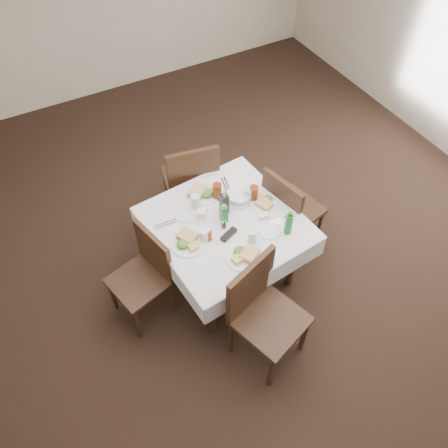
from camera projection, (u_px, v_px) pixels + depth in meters
name	position (u px, v px, depth m)	size (l,w,h in m)	color
ground_plane	(243.00, 260.00, 4.34)	(7.00, 7.00, 0.00)	black
room_shell	(251.00, 119.00, 3.03)	(6.04, 7.04, 2.80)	#B9AB95
dining_table	(226.00, 229.00, 3.74)	(1.31, 1.31, 0.76)	black
chair_north	(192.00, 179.00, 4.24)	(0.57, 0.57, 1.04)	black
chair_south	(261.00, 307.00, 3.34)	(0.62, 0.62, 1.04)	black
chair_east	(288.00, 208.00, 4.04)	(0.55, 0.55, 0.97)	black
chair_west	(146.00, 271.00, 3.64)	(0.53, 0.53, 0.92)	black
meal_north	(203.00, 192.00, 3.85)	(0.31, 0.31, 0.07)	white
meal_south	(244.00, 255.00, 3.42)	(0.28, 0.28, 0.06)	white
meal_east	(264.00, 202.00, 3.78)	(0.25, 0.25, 0.05)	white
meal_west	(188.00, 241.00, 3.50)	(0.29, 0.29, 0.06)	white
side_plate_a	(185.00, 215.00, 3.71)	(0.18, 0.18, 0.01)	white
side_plate_b	(269.00, 231.00, 3.59)	(0.17, 0.17, 0.01)	white
water_n	(196.00, 202.00, 3.72)	(0.08, 0.08, 0.14)	silver
water_s	(253.00, 237.00, 3.49)	(0.07, 0.07, 0.12)	silver
water_e	(248.00, 194.00, 3.78)	(0.07, 0.07, 0.14)	silver
water_w	(204.00, 236.00, 3.49)	(0.07, 0.07, 0.13)	silver
iced_tea_a	(217.00, 191.00, 3.78)	(0.08, 0.08, 0.16)	maroon
iced_tea_b	(254.00, 193.00, 3.77)	(0.07, 0.07, 0.15)	maroon
bread_basket	(239.00, 197.00, 3.80)	(0.23, 0.23, 0.08)	silver
oil_cruet_dark	(224.00, 203.00, 3.65)	(0.06, 0.06, 0.26)	black
oil_cruet_green	(224.00, 213.00, 3.60)	(0.05, 0.05, 0.22)	#156620
ketchup_bottle	(208.00, 234.00, 3.50)	(0.06, 0.06, 0.13)	#AC2C09
salt_shaker	(224.00, 221.00, 3.62)	(0.03, 0.03, 0.08)	white
pepper_shaker	(224.00, 224.00, 3.60)	(0.04, 0.04, 0.09)	#42311F
coffee_mug	(202.00, 215.00, 3.66)	(0.14, 0.13, 0.10)	white
sunglasses	(229.00, 234.00, 3.56)	(0.17, 0.11, 0.03)	black
green_bottle	(289.00, 224.00, 3.52)	(0.06, 0.06, 0.24)	#156620
sugar_caddy	(263.00, 216.00, 3.68)	(0.10, 0.06, 0.04)	white
cutlery_n	(226.00, 184.00, 3.95)	(0.08, 0.19, 0.01)	silver
cutlery_s	(236.00, 262.00, 3.40)	(0.05, 0.20, 0.01)	silver
cutlery_e	(279.00, 221.00, 3.67)	(0.19, 0.05, 0.01)	silver
cutlery_w	(166.00, 224.00, 3.65)	(0.18, 0.05, 0.01)	silver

